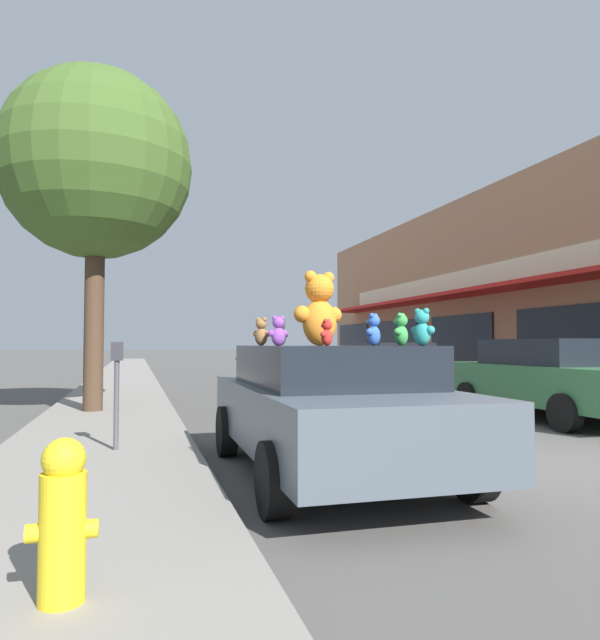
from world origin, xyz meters
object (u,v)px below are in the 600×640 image
Objects in this scene: teddy_bear_green at (401,330)px; parked_car_far_right at (391,365)px; teddy_bear_red at (327,333)px; teddy_bear_teal at (422,328)px; plush_art_car at (329,405)px; street_tree at (96,166)px; teddy_bear_white at (280,333)px; parked_car_far_center at (553,377)px; parking_meter at (117,381)px; teddy_bear_brown at (261,332)px; teddy_bear_blue at (373,330)px; teddy_bear_purple at (278,331)px; fire_hydrant at (63,520)px.

parked_car_far_right is at bearing -161.00° from teddy_bear_green.
teddy_bear_teal reaches higher than teddy_bear_red.
street_tree is (-2.75, 5.59, 4.04)m from plush_art_car.
plush_art_car is at bearing 109.77° from teddy_bear_white.
parked_car_far_center is at bearing 163.99° from teddy_bear_red.
plush_art_car is at bearing 1.85° from teddy_bear_teal.
teddy_bear_green is 0.26× the size of parking_meter.
teddy_bear_brown reaches higher than parking_meter.
teddy_bear_red is 7.36m from street_tree.
teddy_bear_blue is (-0.21, 0.19, 0.00)m from teddy_bear_green.
teddy_bear_blue is (1.00, 0.05, 0.02)m from teddy_bear_purple.
teddy_bear_teal is 12.08m from parked_car_far_right.
teddy_bear_green is 0.99× the size of teddy_bear_blue.
teddy_bear_blue is 0.50m from teddy_bear_red.
parked_car_far_right is at bearing -166.38° from teddy_bear_red.
teddy_bear_red is (-0.50, -0.00, -0.03)m from teddy_bear_blue.
plush_art_car is at bearing -31.15° from parking_meter.
parked_car_far_center is at bearing 12.66° from parking_meter.
teddy_bear_teal is (1.23, -0.54, 0.03)m from teddy_bear_purple.
teddy_bear_green is at bearing 172.72° from teddy_bear_brown.
teddy_bear_teal is at bearing 30.80° from fire_hydrant.
fire_hydrant is (-2.63, -2.29, -0.99)m from teddy_bear_blue.
teddy_bear_red is 11.88m from parked_car_far_right.
teddy_bear_purple is 7.12m from parked_car_far_center.
teddy_bear_teal is (1.09, -1.95, 0.01)m from teddy_bear_brown.
teddy_bear_green reaches higher than parked_car_far_right.
teddy_bear_teal is 0.44× the size of fire_hydrant.
teddy_bear_purple reaches higher than parked_car_far_center.
fire_hydrant is at bearing -129.39° from plush_art_car.
teddy_bear_green is (0.52, -0.66, 0.79)m from plush_art_car.
teddy_bear_teal is (0.73, -0.58, 0.04)m from teddy_bear_red.
teddy_bear_white is at bearing -100.36° from teddy_bear_blue.
parked_car_far_right is at bearing -49.10° from teddy_bear_teal.
street_tree is (-3.29, 6.65, 3.24)m from teddy_bear_teal.
teddy_bear_blue reaches higher than teddy_bear_purple.
street_tree is at bearing -80.98° from teddy_bear_white.
teddy_bear_purple is 1.42m from teddy_bear_brown.
fire_hydrant is at bearing 39.30° from teddy_bear_purple.
teddy_bear_red is at bearing -41.99° from parking_meter.
teddy_bear_green is 0.93× the size of teddy_bear_teal.
teddy_bear_green is 0.41× the size of fire_hydrant.
parked_car_far_center is (5.98, 2.15, -0.75)m from teddy_bear_brown.
teddy_bear_white is at bearing 59.93° from fire_hydrant.
parked_car_far_right is at bearing 28.15° from street_tree.
teddy_bear_blue is at bearing 170.30° from teddy_bear_brown.
street_tree is at bearing -115.29° from teddy_bear_red.
fire_hydrant is at bearing -9.77° from teddy_bear_green.
plush_art_car is 13.10× the size of teddy_bear_green.
plush_art_car is 0.97m from teddy_bear_blue.
teddy_bear_teal is (0.23, -0.58, 0.01)m from teddy_bear_blue.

